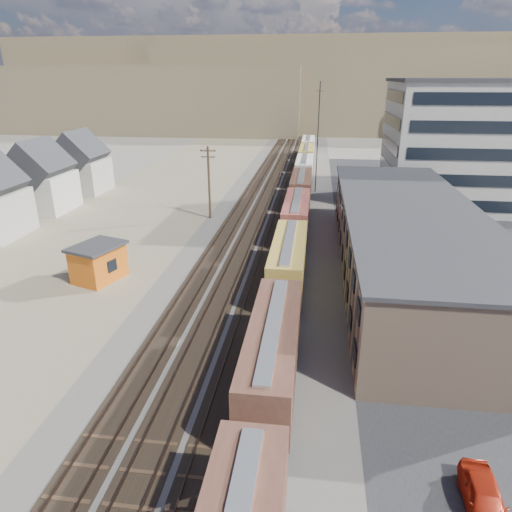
# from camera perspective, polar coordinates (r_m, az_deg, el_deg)

# --- Properties ---
(ground) EXTENTS (300.00, 300.00, 0.00)m
(ground) POSITION_cam_1_polar(r_m,az_deg,el_deg) (26.83, -8.04, -22.68)
(ground) COLOR #6B6356
(ground) RESTS_ON ground
(ballast_bed) EXTENTS (18.00, 200.00, 0.06)m
(ballast_bed) POSITION_cam_1_polar(r_m,az_deg,el_deg) (71.13, 2.45, 6.33)
(ballast_bed) COLOR #4C4742
(ballast_bed) RESTS_ON ground
(dirt_yard) EXTENTS (24.00, 180.00, 0.03)m
(dirt_yard) POSITION_cam_1_polar(r_m,az_deg,el_deg) (66.54, -15.83, 4.43)
(dirt_yard) COLOR #7C7055
(dirt_yard) RESTS_ON ground
(asphalt_lot) EXTENTS (26.00, 120.00, 0.04)m
(asphalt_lot) POSITION_cam_1_polar(r_m,az_deg,el_deg) (58.80, 22.92, 1.30)
(asphalt_lot) COLOR #232326
(asphalt_lot) RESTS_ON ground
(rail_tracks) EXTENTS (11.40, 200.00, 0.24)m
(rail_tracks) POSITION_cam_1_polar(r_m,az_deg,el_deg) (71.16, 2.01, 6.41)
(rail_tracks) COLOR black
(rail_tracks) RESTS_ON ground
(freight_train) EXTENTS (3.00, 119.74, 4.46)m
(freight_train) POSITION_cam_1_polar(r_m,az_deg,el_deg) (64.16, 5.39, 7.13)
(freight_train) COLOR black
(freight_train) RESTS_ON ground
(warehouse) EXTENTS (12.40, 40.40, 7.25)m
(warehouse) POSITION_cam_1_polar(r_m,az_deg,el_deg) (46.80, 18.24, 1.74)
(warehouse) COLOR tan
(warehouse) RESTS_ON ground
(office_tower) EXTENTS (22.60, 18.60, 18.45)m
(office_tower) POSITION_cam_1_polar(r_m,az_deg,el_deg) (77.17, 24.64, 12.65)
(office_tower) COLOR #9E998E
(office_tower) RESTS_ON ground
(utility_pole_north) EXTENTS (2.20, 0.32, 10.00)m
(utility_pole_north) POSITION_cam_1_polar(r_m,az_deg,el_deg) (63.51, -5.90, 9.28)
(utility_pole_north) COLOR #382619
(utility_pole_north) RESTS_ON ground
(radio_mast) EXTENTS (1.20, 0.16, 18.00)m
(radio_mast) POSITION_cam_1_polar(r_m,az_deg,el_deg) (78.98, 7.72, 14.40)
(radio_mast) COLOR black
(radio_mast) RESTS_ON ground
(hills_north) EXTENTS (265.00, 80.00, 32.00)m
(hills_north) POSITION_cam_1_polar(r_m,az_deg,el_deg) (186.47, 6.06, 19.99)
(hills_north) COLOR brown
(hills_north) RESTS_ON ground
(maintenance_shed) EXTENTS (5.19, 5.90, 3.63)m
(maintenance_shed) POSITION_cam_1_polar(r_m,az_deg,el_deg) (46.81, -19.10, -0.72)
(maintenance_shed) COLOR #CC5B13
(maintenance_shed) RESTS_ON ground
(parked_car_red) EXTENTS (1.97, 4.37, 1.46)m
(parked_car_red) POSITION_cam_1_polar(r_m,az_deg,el_deg) (25.64, 26.67, -25.58)
(parked_car_red) COLOR #AD2410
(parked_car_red) RESTS_ON ground
(parked_car_blue) EXTENTS (4.24, 6.52, 1.67)m
(parked_car_blue) POSITION_cam_1_polar(r_m,az_deg,el_deg) (62.78, 25.36, 2.93)
(parked_car_blue) COLOR navy
(parked_car_blue) RESTS_ON ground
(parked_car_far) EXTENTS (3.62, 4.98, 1.58)m
(parked_car_far) POSITION_cam_1_polar(r_m,az_deg,el_deg) (74.20, 25.12, 5.55)
(parked_car_far) COLOR silver
(parked_car_far) RESTS_ON ground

